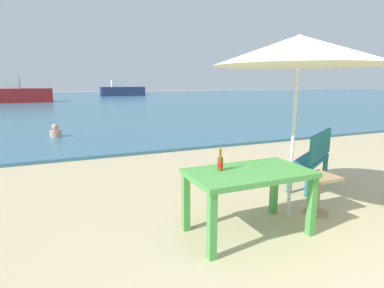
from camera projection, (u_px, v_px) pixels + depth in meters
ground_plane at (327, 244)px, 3.41m from camera, size 120.00×120.00×0.00m
sea_water at (86, 100)px, 30.42m from camera, size 120.00×50.00×0.08m
picnic_table_green at (249, 180)px, 3.55m from camera, size 1.40×0.80×0.76m
beer_bottle_amber at (220, 162)px, 3.52m from camera, size 0.07×0.07×0.26m
patio_umbrella at (299, 51)px, 3.71m from camera, size 2.10×2.10×2.30m
side_table_wood at (318, 189)px, 4.14m from camera, size 0.44×0.44×0.54m
bench_teal_center at (314, 156)px, 5.19m from camera, size 1.21×0.93×0.95m
swimmer_person at (56, 132)px, 9.61m from camera, size 0.34×0.34×0.41m
boat_sailboat at (14, 94)px, 25.53m from camera, size 5.60×1.53×2.04m
boat_fishing_trawler at (122, 90)px, 38.08m from camera, size 5.31×1.45×1.93m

